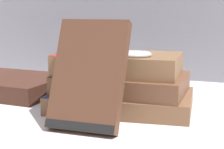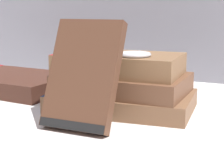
{
  "view_description": "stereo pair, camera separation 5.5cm",
  "coord_description": "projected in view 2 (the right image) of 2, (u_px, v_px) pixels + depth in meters",
  "views": [
    {
      "loc": [
        0.21,
        -0.54,
        0.17
      ],
      "look_at": [
        0.01,
        0.02,
        0.06
      ],
      "focal_mm": 60.0,
      "sensor_mm": 36.0,
      "label": 1
    },
    {
      "loc": [
        0.26,
        -0.52,
        0.17
      ],
      "look_at": [
        0.01,
        0.02,
        0.06
      ],
      "focal_mm": 60.0,
      "sensor_mm": 36.0,
      "label": 2
    }
  ],
  "objects": [
    {
      "name": "reading_glasses",
      "position": [
        119.0,
        86.0,
        0.8
      ],
      "size": [
        0.09,
        0.04,
        0.0
      ],
      "rotation": [
        0.0,
        0.0,
        -0.04
      ],
      "color": "black",
      "rests_on": "ground_plane"
    },
    {
      "name": "book_flat_bottom",
      "position": [
        119.0,
        101.0,
        0.62
      ],
      "size": [
        0.24,
        0.17,
        0.03
      ],
      "rotation": [
        0.0,
        0.0,
        0.1
      ],
      "color": "brown",
      "rests_on": "ground_plane"
    },
    {
      "name": "book_side_left",
      "position": [
        12.0,
        82.0,
        0.77
      ],
      "size": [
        0.25,
        0.18,
        0.03
      ],
      "rotation": [
        0.0,
        0.0,
        -0.07
      ],
      "color": "#422319",
      "rests_on": "ground_plane"
    },
    {
      "name": "book_flat_top",
      "position": [
        117.0,
        64.0,
        0.62
      ],
      "size": [
        0.21,
        0.13,
        0.03
      ],
      "rotation": [
        0.0,
        0.0,
        0.06
      ],
      "color": "brown",
      "rests_on": "book_flat_middle"
    },
    {
      "name": "pocket_watch",
      "position": [
        134.0,
        54.0,
        0.58
      ],
      "size": [
        0.06,
        0.06,
        0.01
      ],
      "color": "silver",
      "rests_on": "book_flat_top"
    },
    {
      "name": "ground_plane",
      "position": [
        100.0,
        113.0,
        0.6
      ],
      "size": [
        3.0,
        3.0,
        0.0
      ],
      "primitive_type": "plane",
      "color": "silver"
    },
    {
      "name": "book_flat_middle",
      "position": [
        120.0,
        83.0,
        0.62
      ],
      "size": [
        0.21,
        0.14,
        0.03
      ],
      "rotation": [
        0.0,
        0.0,
        0.02
      ],
      "color": "brown",
      "rests_on": "book_flat_bottom"
    },
    {
      "name": "book_leaning_front",
      "position": [
        83.0,
        78.0,
        0.52
      ],
      "size": [
        0.1,
        0.08,
        0.15
      ],
      "rotation": [
        -0.4,
        0.0,
        0.0
      ],
      "color": "#4C2D1E",
      "rests_on": "ground_plane"
    }
  ]
}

